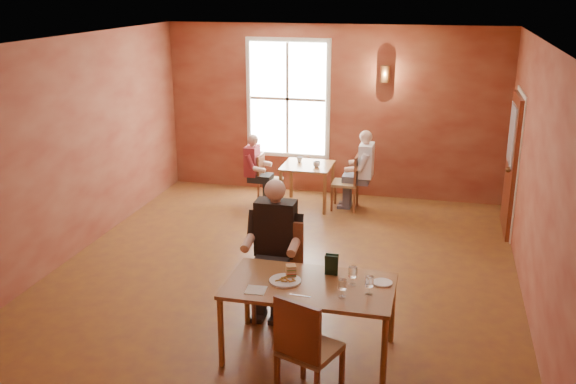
% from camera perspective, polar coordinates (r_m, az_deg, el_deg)
% --- Properties ---
extents(ground, '(6.00, 7.00, 0.01)m').
position_cam_1_polar(ground, '(8.57, -0.32, -7.10)').
color(ground, brown).
rests_on(ground, ground).
extents(wall_back, '(6.00, 0.04, 3.00)m').
position_cam_1_polar(wall_back, '(11.39, 3.97, 7.15)').
color(wall_back, brown).
rests_on(wall_back, ground).
extents(wall_front, '(6.00, 0.04, 3.00)m').
position_cam_1_polar(wall_front, '(4.93, -10.35, -7.94)').
color(wall_front, brown).
rests_on(wall_front, ground).
extents(wall_left, '(0.04, 7.00, 3.00)m').
position_cam_1_polar(wall_left, '(9.23, -18.76, 3.65)').
color(wall_left, brown).
rests_on(wall_left, ground).
extents(wall_right, '(0.04, 7.00, 3.00)m').
position_cam_1_polar(wall_right, '(7.90, 21.27, 1.08)').
color(wall_right, brown).
rests_on(wall_right, ground).
extents(ceiling, '(6.00, 7.00, 0.04)m').
position_cam_1_polar(ceiling, '(7.79, -0.36, 13.32)').
color(ceiling, white).
rests_on(ceiling, wall_back).
extents(window, '(1.36, 0.10, 1.96)m').
position_cam_1_polar(window, '(11.47, -0.03, 8.28)').
color(window, white).
rests_on(window, wall_back).
extents(door, '(0.12, 1.04, 2.10)m').
position_cam_1_polar(door, '(10.22, 19.18, 2.32)').
color(door, maroon).
rests_on(door, ground).
extents(wall_sconce, '(0.16, 0.16, 0.28)m').
position_cam_1_polar(wall_sconce, '(11.07, 8.63, 10.35)').
color(wall_sconce, brown).
rests_on(wall_sconce, wall_back).
extents(main_table, '(1.68, 0.94, 0.79)m').
position_cam_1_polar(main_table, '(6.64, 1.92, -11.24)').
color(main_table, brown).
rests_on(main_table, ground).
extents(chair_diner_main, '(0.48, 0.48, 1.09)m').
position_cam_1_polar(chair_diner_main, '(7.23, -0.91, -7.28)').
color(chair_diner_main, brown).
rests_on(chair_diner_main, ground).
extents(diner_main, '(0.60, 0.60, 1.50)m').
position_cam_1_polar(diner_main, '(7.12, -0.98, -5.89)').
color(diner_main, '#462A20').
rests_on(diner_main, ground).
extents(chair_empty, '(0.61, 0.61, 1.06)m').
position_cam_1_polar(chair_empty, '(5.93, 1.99, -13.58)').
color(chair_empty, brown).
rests_on(chair_empty, ground).
extents(plate_food, '(0.42, 0.42, 0.04)m').
position_cam_1_polar(plate_food, '(6.49, -0.26, -7.82)').
color(plate_food, white).
rests_on(plate_food, main_table).
extents(sandwich, '(0.12, 0.12, 0.12)m').
position_cam_1_polar(sandwich, '(6.56, 0.26, -7.15)').
color(sandwich, tan).
rests_on(sandwich, main_table).
extents(goblet_a, '(0.11, 0.11, 0.21)m').
position_cam_1_polar(goblet_a, '(6.42, 5.76, -7.39)').
color(goblet_a, white).
rests_on(goblet_a, main_table).
extents(goblet_b, '(0.11, 0.11, 0.21)m').
position_cam_1_polar(goblet_b, '(6.25, 7.22, -8.20)').
color(goblet_b, silver).
rests_on(goblet_b, main_table).
extents(goblet_c, '(0.08, 0.08, 0.20)m').
position_cam_1_polar(goblet_c, '(6.18, 4.85, -8.48)').
color(goblet_c, white).
rests_on(goblet_c, main_table).
extents(menu_stand, '(0.14, 0.07, 0.23)m').
position_cam_1_polar(menu_stand, '(6.62, 3.89, -6.46)').
color(menu_stand, black).
rests_on(menu_stand, main_table).
extents(knife, '(0.22, 0.03, 0.00)m').
position_cam_1_polar(knife, '(6.23, 1.10, -9.20)').
color(knife, silver).
rests_on(knife, main_table).
extents(napkin, '(0.21, 0.21, 0.01)m').
position_cam_1_polar(napkin, '(6.34, -2.88, -8.70)').
color(napkin, silver).
rests_on(napkin, main_table).
extents(side_plate, '(0.26, 0.26, 0.02)m').
position_cam_1_polar(side_plate, '(6.53, 8.39, -7.98)').
color(side_plate, white).
rests_on(side_plate, main_table).
extents(second_table, '(0.82, 0.82, 0.73)m').
position_cam_1_polar(second_table, '(10.95, 1.73, 0.61)').
color(second_table, brown).
rests_on(second_table, ground).
extents(chair_diner_white, '(0.42, 0.42, 0.94)m').
position_cam_1_polar(chair_diner_white, '(10.81, 5.10, 0.90)').
color(chair_diner_white, '#573014').
rests_on(chair_diner_white, ground).
extents(diner_white, '(0.52, 0.52, 1.30)m').
position_cam_1_polar(diner_white, '(10.76, 5.29, 1.81)').
color(diner_white, silver).
rests_on(diner_white, ground).
extents(chair_diner_maroon, '(0.38, 0.38, 0.86)m').
position_cam_1_polar(chair_diner_maroon, '(11.08, -1.56, 1.16)').
color(chair_diner_maroon, '#42230D').
rests_on(chair_diner_maroon, ground).
extents(diner_maroon, '(0.47, 0.47, 1.18)m').
position_cam_1_polar(diner_maroon, '(11.04, -1.72, 1.97)').
color(diner_maroon, maroon).
rests_on(diner_maroon, ground).
extents(cup_a, '(0.16, 0.16, 0.09)m').
position_cam_1_polar(cup_a, '(10.71, 2.56, 2.48)').
color(cup_a, white).
rests_on(cup_a, second_table).
extents(cup_b, '(0.11, 0.11, 0.09)m').
position_cam_1_polar(cup_b, '(11.00, 1.03, 2.91)').
color(cup_b, white).
rests_on(cup_b, second_table).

